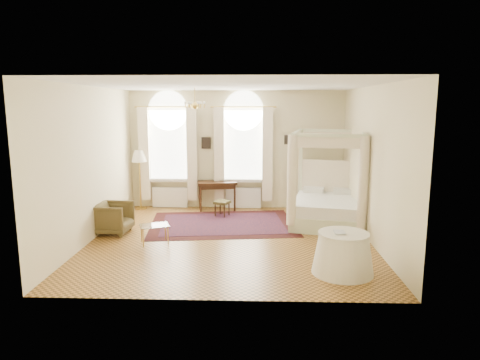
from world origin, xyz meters
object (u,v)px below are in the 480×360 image
(canopy_bed, at_px, (327,203))
(nightstand, at_px, (327,199))
(armchair, at_px, (113,218))
(floor_lamp, at_px, (139,159))
(side_table, at_px, (343,253))
(stool, at_px, (222,203))
(coffee_table, at_px, (154,227))
(writing_desk, at_px, (217,186))

(canopy_bed, bearing_deg, nightstand, 80.93)
(canopy_bed, relative_size, armchair, 3.04)
(floor_lamp, bearing_deg, side_table, -43.66)
(canopy_bed, bearing_deg, armchair, -168.96)
(canopy_bed, xyz_separation_m, side_table, (-0.24, -3.16, -0.16))
(side_table, bearing_deg, floor_lamp, 136.34)
(stool, distance_m, floor_lamp, 2.70)
(nightstand, distance_m, side_table, 4.57)
(coffee_table, height_order, floor_lamp, floor_lamp)
(writing_desk, distance_m, side_table, 5.24)
(stool, bearing_deg, floor_lamp, 162.67)
(coffee_table, bearing_deg, stool, 61.55)
(nightstand, distance_m, writing_desk, 3.08)
(canopy_bed, relative_size, side_table, 2.25)
(canopy_bed, relative_size, coffee_table, 3.44)
(writing_desk, distance_m, coffee_table, 3.24)
(armchair, relative_size, floor_lamp, 0.48)
(canopy_bed, height_order, writing_desk, canopy_bed)
(nightstand, bearing_deg, floor_lamp, 180.00)
(nightstand, distance_m, coffee_table, 5.13)
(stool, xyz_separation_m, side_table, (2.40, -3.81, 0.02))
(canopy_bed, height_order, side_table, canopy_bed)
(armchair, xyz_separation_m, coffee_table, (1.11, -0.69, 0.00))
(canopy_bed, height_order, coffee_table, canopy_bed)
(armchair, bearing_deg, coffee_table, -117.57)
(stool, relative_size, coffee_table, 0.68)
(writing_desk, bearing_deg, stool, -74.76)
(armchair, xyz_separation_m, floor_lamp, (0.00, 2.37, 1.06))
(nightstand, xyz_separation_m, writing_desk, (-3.06, -0.02, 0.36))
(nightstand, height_order, writing_desk, writing_desk)
(nightstand, distance_m, armchair, 5.75)
(coffee_table, distance_m, floor_lamp, 3.42)
(side_table, bearing_deg, writing_desk, 119.79)
(coffee_table, bearing_deg, floor_lamp, 110.03)
(canopy_bed, relative_size, nightstand, 3.70)
(armchair, distance_m, coffee_table, 1.31)
(armchair, relative_size, coffee_table, 1.13)
(nightstand, height_order, armchair, armchair)
(canopy_bed, xyz_separation_m, stool, (-2.64, 0.65, -0.18))
(stool, height_order, armchair, armchair)
(stool, bearing_deg, coffee_table, -118.45)
(stool, bearing_deg, writing_desk, 105.24)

